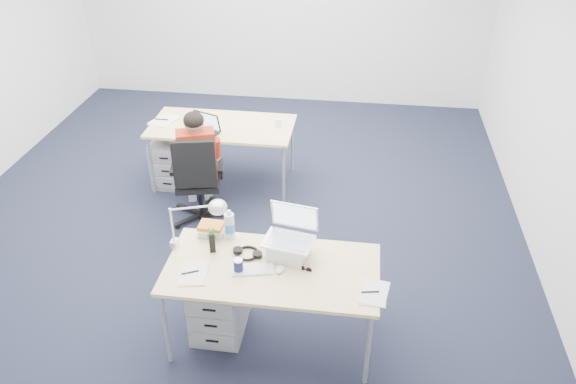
{
  "coord_description": "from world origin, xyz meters",
  "views": [
    {
      "loc": [
        1.24,
        -4.62,
        3.44
      ],
      "look_at": [
        0.67,
        -0.55,
        0.85
      ],
      "focal_mm": 35.0,
      "sensor_mm": 36.0,
      "label": 1
    }
  ],
  "objects_px": {
    "headphones": "(248,253)",
    "desk_far": "(222,129)",
    "desk_lamp": "(190,223)",
    "far_cup": "(278,123)",
    "cordless_phone": "(212,243)",
    "book_stack": "(212,229)",
    "dark_laptop": "(201,125)",
    "sunglasses": "(305,269)",
    "drawer_pedestal_far": "(173,161)",
    "water_bottle": "(230,224)",
    "silver_laptop": "(288,236)",
    "can_koozie": "(238,266)",
    "desk_near": "(272,272)",
    "seated_person": "(197,161)",
    "drawer_pedestal_near": "(219,303)",
    "office_chair": "(200,196)",
    "computer_mouse": "(280,270)",
    "wireless_keyboard": "(253,270)"
  },
  "relations": [
    {
      "from": "book_stack",
      "to": "sunglasses",
      "type": "distance_m",
      "value": 0.87
    },
    {
      "from": "office_chair",
      "to": "drawer_pedestal_far",
      "type": "relative_size",
      "value": 1.86
    },
    {
      "from": "desk_far",
      "to": "far_cup",
      "type": "height_order",
      "value": "far_cup"
    },
    {
      "from": "office_chair",
      "to": "silver_laptop",
      "type": "relative_size",
      "value": 2.59
    },
    {
      "from": "far_cup",
      "to": "can_koozie",
      "type": "bearing_deg",
      "value": -88.0
    },
    {
      "from": "drawer_pedestal_near",
      "to": "cordless_phone",
      "type": "xyz_separation_m",
      "value": [
        -0.04,
        0.08,
        0.54
      ]
    },
    {
      "from": "desk_near",
      "to": "book_stack",
      "type": "height_order",
      "value": "book_stack"
    },
    {
      "from": "desk_near",
      "to": "sunglasses",
      "type": "distance_m",
      "value": 0.26
    },
    {
      "from": "cordless_phone",
      "to": "desk_lamp",
      "type": "height_order",
      "value": "desk_lamp"
    },
    {
      "from": "seated_person",
      "to": "desk_near",
      "type": "bearing_deg",
      "value": -77.44
    },
    {
      "from": "drawer_pedestal_far",
      "to": "cordless_phone",
      "type": "bearing_deg",
      "value": -63.65
    },
    {
      "from": "cordless_phone",
      "to": "book_stack",
      "type": "bearing_deg",
      "value": 89.76
    },
    {
      "from": "book_stack",
      "to": "office_chair",
      "type": "bearing_deg",
      "value": 111.63
    },
    {
      "from": "desk_far",
      "to": "can_koozie",
      "type": "xyz_separation_m",
      "value": [
        0.72,
        -2.43,
        0.1
      ]
    },
    {
      "from": "far_cup",
      "to": "water_bottle",
      "type": "bearing_deg",
      "value": -91.87
    },
    {
      "from": "can_koozie",
      "to": "desk_lamp",
      "type": "distance_m",
      "value": 0.51
    },
    {
      "from": "silver_laptop",
      "to": "far_cup",
      "type": "bearing_deg",
      "value": 110.94
    },
    {
      "from": "cordless_phone",
      "to": "dark_laptop",
      "type": "distance_m",
      "value": 2.07
    },
    {
      "from": "computer_mouse",
      "to": "water_bottle",
      "type": "xyz_separation_m",
      "value": [
        -0.46,
        0.36,
        0.11
      ]
    },
    {
      "from": "book_stack",
      "to": "desk_lamp",
      "type": "distance_m",
      "value": 0.3
    },
    {
      "from": "silver_laptop",
      "to": "wireless_keyboard",
      "type": "height_order",
      "value": "silver_laptop"
    },
    {
      "from": "drawer_pedestal_far",
      "to": "water_bottle",
      "type": "relative_size",
      "value": 2.11
    },
    {
      "from": "sunglasses",
      "to": "dark_laptop",
      "type": "xyz_separation_m",
      "value": [
        -1.37,
        2.09,
        0.11
      ]
    },
    {
      "from": "drawer_pedestal_far",
      "to": "cordless_phone",
      "type": "distance_m",
      "value": 2.46
    },
    {
      "from": "office_chair",
      "to": "far_cup",
      "type": "height_order",
      "value": "office_chair"
    },
    {
      "from": "seated_person",
      "to": "wireless_keyboard",
      "type": "xyz_separation_m",
      "value": [
        0.93,
        -1.76,
        0.13
      ]
    },
    {
      "from": "desk_far",
      "to": "far_cup",
      "type": "bearing_deg",
      "value": 3.23
    },
    {
      "from": "desk_near",
      "to": "office_chair",
      "type": "relative_size",
      "value": 1.56
    },
    {
      "from": "desk_near",
      "to": "sunglasses",
      "type": "height_order",
      "value": "sunglasses"
    },
    {
      "from": "seated_person",
      "to": "sunglasses",
      "type": "xyz_separation_m",
      "value": [
        1.32,
        -1.71,
        0.13
      ]
    },
    {
      "from": "silver_laptop",
      "to": "dark_laptop",
      "type": "xyz_separation_m",
      "value": [
        -1.22,
        1.95,
        -0.08
      ]
    },
    {
      "from": "cordless_phone",
      "to": "silver_laptop",
      "type": "bearing_deg",
      "value": -14.27
    },
    {
      "from": "headphones",
      "to": "sunglasses",
      "type": "bearing_deg",
      "value": -5.03
    },
    {
      "from": "far_cup",
      "to": "drawer_pedestal_near",
      "type": "bearing_deg",
      "value": -93.0
    },
    {
      "from": "desk_near",
      "to": "drawer_pedestal_far",
      "type": "distance_m",
      "value": 2.78
    },
    {
      "from": "seated_person",
      "to": "drawer_pedestal_far",
      "type": "distance_m",
      "value": 0.81
    },
    {
      "from": "office_chair",
      "to": "far_cup",
      "type": "relative_size",
      "value": 10.46
    },
    {
      "from": "water_bottle",
      "to": "dark_laptop",
      "type": "xyz_separation_m",
      "value": [
        -0.72,
        1.77,
        -0.01
      ]
    },
    {
      "from": "drawer_pedestal_far",
      "to": "water_bottle",
      "type": "height_order",
      "value": "water_bottle"
    },
    {
      "from": "cordless_phone",
      "to": "headphones",
      "type": "bearing_deg",
      "value": -16.1
    },
    {
      "from": "wireless_keyboard",
      "to": "seated_person",
      "type": "bearing_deg",
      "value": 104.8
    },
    {
      "from": "can_koozie",
      "to": "sunglasses",
      "type": "bearing_deg",
      "value": 9.45
    },
    {
      "from": "computer_mouse",
      "to": "sunglasses",
      "type": "height_order",
      "value": "computer_mouse"
    },
    {
      "from": "drawer_pedestal_near",
      "to": "office_chair",
      "type": "bearing_deg",
      "value": 111.0
    },
    {
      "from": "headphones",
      "to": "desk_far",
      "type": "bearing_deg",
      "value": 118.55
    },
    {
      "from": "wireless_keyboard",
      "to": "book_stack",
      "type": "distance_m",
      "value": 0.58
    },
    {
      "from": "drawer_pedestal_far",
      "to": "far_cup",
      "type": "distance_m",
      "value": 1.33
    },
    {
      "from": "desk_far",
      "to": "silver_laptop",
      "type": "relative_size",
      "value": 4.05
    },
    {
      "from": "drawer_pedestal_near",
      "to": "book_stack",
      "type": "distance_m",
      "value": 0.6
    },
    {
      "from": "desk_lamp",
      "to": "far_cup",
      "type": "distance_m",
      "value": 2.27
    }
  ]
}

